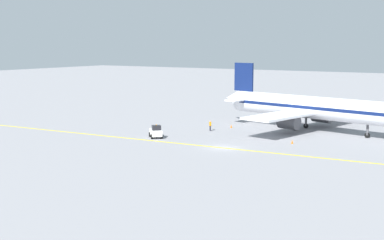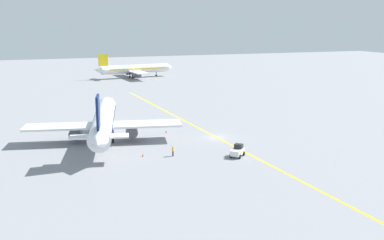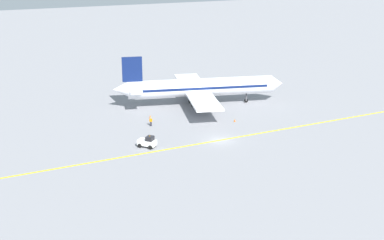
{
  "view_description": "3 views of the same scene",
  "coord_description": "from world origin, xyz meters",
  "px_view_note": "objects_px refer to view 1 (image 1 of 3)",
  "views": [
    {
      "loc": [
        62.23,
        34.34,
        14.01
      ],
      "look_at": [
        4.57,
        -2.11,
        4.22
      ],
      "focal_mm": 50.0,
      "sensor_mm": 36.0,
      "label": 1
    },
    {
      "loc": [
        -32.03,
        -75.65,
        21.42
      ],
      "look_at": [
        -5.14,
        -0.55,
        3.88
      ],
      "focal_mm": 42.0,
      "sensor_mm": 36.0,
      "label": 2
    },
    {
      "loc": [
        77.37,
        -35.86,
        32.42
      ],
      "look_at": [
        -1.61,
        -4.43,
        3.7
      ],
      "focal_mm": 50.0,
      "sensor_mm": 36.0,
      "label": 3
    }
  ],
  "objects_px": {
    "baggage_tug_white": "(156,132)",
    "ground_crew_worker": "(210,125)",
    "traffic_cone_mid_apron": "(231,126)",
    "airplane_at_gate": "(309,108)",
    "traffic_cone_near_nose": "(292,142)"
  },
  "relations": [
    {
      "from": "baggage_tug_white",
      "to": "ground_crew_worker",
      "type": "relative_size",
      "value": 1.9
    },
    {
      "from": "baggage_tug_white",
      "to": "traffic_cone_mid_apron",
      "type": "distance_m",
      "value": 15.37
    },
    {
      "from": "airplane_at_gate",
      "to": "traffic_cone_mid_apron",
      "type": "bearing_deg",
      "value": -70.12
    },
    {
      "from": "airplane_at_gate",
      "to": "traffic_cone_near_nose",
      "type": "xyz_separation_m",
      "value": [
        12.43,
        2.11,
        -3.43
      ]
    },
    {
      "from": "baggage_tug_white",
      "to": "traffic_cone_near_nose",
      "type": "xyz_separation_m",
      "value": [
        -6.41,
        19.07,
        -0.63
      ]
    },
    {
      "from": "baggage_tug_white",
      "to": "ground_crew_worker",
      "type": "bearing_deg",
      "value": 159.6
    },
    {
      "from": "airplane_at_gate",
      "to": "ground_crew_worker",
      "type": "relative_size",
      "value": 21.03
    },
    {
      "from": "airplane_at_gate",
      "to": "baggage_tug_white",
      "type": "relative_size",
      "value": 11.09
    },
    {
      "from": "ground_crew_worker",
      "to": "traffic_cone_mid_apron",
      "type": "height_order",
      "value": "ground_crew_worker"
    },
    {
      "from": "airplane_at_gate",
      "to": "ground_crew_worker",
      "type": "height_order",
      "value": "airplane_at_gate"
    },
    {
      "from": "baggage_tug_white",
      "to": "ground_crew_worker",
      "type": "height_order",
      "value": "baggage_tug_white"
    },
    {
      "from": "ground_crew_worker",
      "to": "baggage_tug_white",
      "type": "bearing_deg",
      "value": -20.4
    },
    {
      "from": "airplane_at_gate",
      "to": "baggage_tug_white",
      "type": "height_order",
      "value": "airplane_at_gate"
    },
    {
      "from": "ground_crew_worker",
      "to": "traffic_cone_near_nose",
      "type": "distance_m",
      "value": 15.8
    },
    {
      "from": "airplane_at_gate",
      "to": "traffic_cone_near_nose",
      "type": "relative_size",
      "value": 64.24
    }
  ]
}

